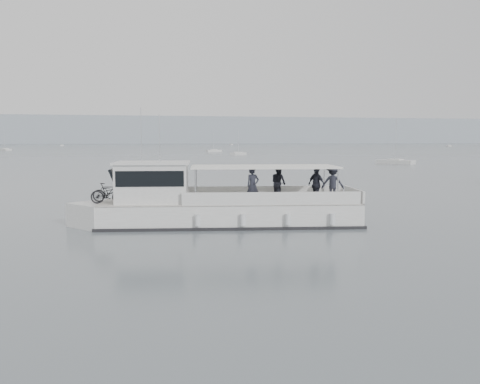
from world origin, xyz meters
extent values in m
plane|color=slate|center=(0.00, 0.00, 0.00)|extent=(1400.00, 1400.00, 0.00)
cube|color=#939EA8|center=(0.00, 560.00, 14.00)|extent=(1400.00, 90.00, 28.00)
cube|color=white|center=(5.27, -3.47, 0.46)|extent=(12.73, 5.24, 1.34)
cube|color=white|center=(-0.83, -2.47, 0.46)|extent=(3.31, 3.31, 1.34)
cube|color=beige|center=(5.27, -3.47, 1.13)|extent=(12.73, 5.24, 0.06)
cube|color=black|center=(5.27, -3.47, 0.05)|extent=(12.95, 5.40, 0.19)
cube|color=white|center=(7.35, -2.20, 1.44)|extent=(8.15, 1.43, 0.62)
cube|color=white|center=(6.84, -5.33, 1.44)|extent=(8.15, 1.43, 0.62)
cube|color=white|center=(11.31, -4.45, 1.44)|extent=(0.63, 3.27, 0.62)
cube|color=white|center=(1.61, -2.87, 2.06)|extent=(3.70, 3.27, 1.85)
cube|color=black|center=(0.03, -2.62, 2.21)|extent=(0.98, 2.63, 1.19)
cube|color=black|center=(1.61, -2.87, 2.37)|extent=(3.50, 3.28, 0.72)
cube|color=white|center=(1.61, -2.87, 3.04)|extent=(3.94, 3.51, 0.10)
cube|color=white|center=(6.89, -3.73, 2.83)|extent=(7.41, 4.18, 0.08)
cylinder|color=silver|center=(3.41, -4.63, 1.98)|extent=(0.07, 0.07, 1.70)
cylinder|color=silver|center=(3.87, -1.78, 1.98)|extent=(0.07, 0.07, 1.70)
cylinder|color=silver|center=(9.91, -5.69, 1.98)|extent=(0.07, 0.07, 1.70)
cylinder|color=silver|center=(10.38, -2.84, 1.98)|extent=(0.07, 0.07, 1.70)
cylinder|color=silver|center=(1.14, -1.86, 4.38)|extent=(0.04, 0.04, 2.68)
cylinder|color=silver|center=(1.90, -3.65, 4.17)|extent=(0.04, 0.04, 2.27)
cylinder|color=silver|center=(3.45, -5.01, 0.51)|extent=(0.28, 0.28, 0.51)
cylinder|color=silver|center=(5.48, -5.34, 0.51)|extent=(0.28, 0.28, 0.51)
cylinder|color=silver|center=(7.52, -5.67, 0.51)|extent=(0.28, 0.28, 0.51)
cylinder|color=silver|center=(9.55, -6.00, 0.51)|extent=(0.28, 0.28, 0.51)
imported|color=black|center=(-0.36, -2.13, 1.60)|extent=(1.84, 0.89, 0.93)
imported|color=black|center=(-0.49, -2.95, 1.62)|extent=(1.68, 0.72, 0.98)
imported|color=#252732|center=(6.13, -4.55, 2.00)|extent=(0.71, 0.55, 1.73)
imported|color=#252732|center=(7.82, -3.15, 2.00)|extent=(0.91, 1.02, 1.73)
imported|color=#252732|center=(9.23, -4.74, 2.00)|extent=(0.82, 1.10, 1.73)
imported|color=#252732|center=(10.41, -3.89, 2.00)|extent=(1.28, 1.05, 1.73)
cube|color=white|center=(32.02, 112.38, 0.30)|extent=(5.26, 4.92, 0.75)
cube|color=white|center=(32.02, 112.38, 0.62)|extent=(2.45, 2.41, 0.45)
cylinder|color=silver|center=(32.02, 112.38, 3.61)|extent=(0.08, 0.08, 6.01)
cube|color=white|center=(-34.69, 339.06, 0.30)|extent=(1.94, 5.70, 0.75)
cube|color=white|center=(-34.69, 339.06, 0.62)|extent=(1.63, 2.02, 0.45)
cylinder|color=silver|center=(-34.69, 339.06, 3.71)|extent=(0.08, 0.08, 6.23)
cube|color=white|center=(-41.37, 188.80, 0.30)|extent=(6.05, 7.60, 0.75)
cube|color=white|center=(-41.37, 188.80, 0.62)|extent=(3.18, 3.34, 0.45)
cylinder|color=silver|center=(-41.37, 188.80, 4.72)|extent=(0.08, 0.08, 8.24)
cube|color=white|center=(46.34, 54.32, 0.30)|extent=(5.33, 6.38, 0.75)
cube|color=white|center=(46.34, 54.32, 0.62)|extent=(2.74, 2.85, 0.45)
cylinder|color=silver|center=(46.34, 54.32, 4.10)|extent=(0.08, 0.08, 7.00)
cube|color=white|center=(32.05, 150.19, 0.30)|extent=(5.70, 3.30, 0.75)
cube|color=white|center=(32.05, 150.19, 0.62)|extent=(2.27, 2.02, 0.45)
cylinder|color=silver|center=(32.05, 150.19, 3.59)|extent=(0.08, 0.08, 5.97)
cube|color=white|center=(86.76, 379.24, 0.30)|extent=(2.25, 5.96, 0.75)
cube|color=white|center=(86.76, 379.24, 0.62)|extent=(1.77, 2.15, 0.45)
cube|color=white|center=(194.26, 256.42, 0.30)|extent=(4.22, 6.80, 0.75)
cube|color=white|center=(194.26, 256.42, 0.62)|extent=(2.50, 2.76, 0.45)
cylinder|color=silver|center=(194.26, 256.42, 4.17)|extent=(0.08, 0.08, 7.13)
camera|label=1|loc=(-0.05, -28.69, 4.14)|focal=40.00mm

